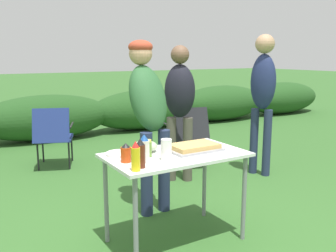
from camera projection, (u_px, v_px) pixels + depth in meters
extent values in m
plane|color=#336028|center=(175.00, 240.00, 3.09)|extent=(60.00, 60.00, 0.00)
ellipsoid|color=#234C1E|center=(46.00, 117.00, 6.68)|extent=(2.40, 0.90, 0.81)
ellipsoid|color=#234C1E|center=(146.00, 109.00, 7.69)|extent=(2.40, 0.90, 0.81)
ellipsoid|color=#234C1E|center=(222.00, 103.00, 8.70)|extent=(2.40, 0.90, 0.81)
ellipsoid|color=#234C1E|center=(282.00, 98.00, 9.71)|extent=(2.40, 0.90, 0.81)
cube|color=white|center=(176.00, 155.00, 2.96)|extent=(1.10, 0.64, 0.02)
cylinder|color=gray|center=(136.00, 226.00, 2.55)|extent=(0.04, 0.04, 0.71)
cylinder|color=gray|center=(244.00, 198.00, 3.05)|extent=(0.04, 0.04, 0.71)
cylinder|color=gray|center=(106.00, 200.00, 3.01)|extent=(0.04, 0.04, 0.71)
cylinder|color=gray|center=(204.00, 180.00, 3.50)|extent=(0.04, 0.04, 0.71)
cube|color=#9E9EA3|center=(194.00, 149.00, 3.04)|extent=(0.43, 0.28, 0.02)
cube|color=tan|center=(194.00, 146.00, 3.04)|extent=(0.38, 0.24, 0.04)
cylinder|color=white|center=(120.00, 154.00, 2.91)|extent=(0.22, 0.22, 0.02)
ellipsoid|color=#ADBC99|center=(145.00, 146.00, 3.00)|extent=(0.20, 0.20, 0.09)
cylinder|color=white|center=(166.00, 150.00, 2.75)|extent=(0.08, 0.08, 0.16)
cylinder|color=olive|center=(148.00, 149.00, 2.85)|extent=(0.06, 0.06, 0.11)
cylinder|color=#D1CC47|center=(148.00, 141.00, 2.84)|extent=(0.06, 0.06, 0.02)
cylinder|color=silver|center=(144.00, 151.00, 2.70)|extent=(0.08, 0.08, 0.16)
cone|color=#194793|center=(144.00, 137.00, 2.68)|extent=(0.07, 0.07, 0.05)
cylinder|color=#562314|center=(140.00, 156.00, 2.57)|extent=(0.07, 0.07, 0.16)
cone|color=black|center=(140.00, 141.00, 2.55)|extent=(0.06, 0.06, 0.05)
cylinder|color=yellow|center=(136.00, 159.00, 2.50)|extent=(0.06, 0.06, 0.16)
cone|color=red|center=(135.00, 144.00, 2.48)|extent=(0.05, 0.05, 0.05)
cylinder|color=#CC4214|center=(126.00, 155.00, 2.71)|extent=(0.08, 0.08, 0.11)
cone|color=black|center=(126.00, 145.00, 2.70)|extent=(0.07, 0.07, 0.03)
cylinder|color=#232D4C|center=(147.00, 174.00, 3.51)|extent=(0.12, 0.12, 0.80)
cylinder|color=#232D4C|center=(164.00, 171.00, 3.62)|extent=(0.12, 0.12, 0.80)
ellipsoid|color=#28562D|center=(148.00, 98.00, 3.53)|extent=(0.40, 0.51, 0.70)
sphere|color=tan|center=(141.00, 53.00, 3.55)|extent=(0.22, 0.22, 0.22)
ellipsoid|color=#993823|center=(141.00, 47.00, 3.54)|extent=(0.23, 0.23, 0.13)
cylinder|color=#232D4C|center=(254.00, 141.00, 4.78)|extent=(0.10, 0.10, 0.84)
cylinder|color=#232D4C|center=(267.00, 143.00, 4.68)|extent=(0.10, 0.10, 0.84)
ellipsoid|color=navy|center=(263.00, 82.00, 4.59)|extent=(0.33, 0.38, 0.68)
sphere|color=tan|center=(265.00, 44.00, 4.50)|extent=(0.23, 0.23, 0.23)
cylinder|color=#4C473D|center=(171.00, 149.00, 4.52)|extent=(0.11, 0.11, 0.78)
cylinder|color=#4C473D|center=(188.00, 149.00, 4.50)|extent=(0.11, 0.11, 0.78)
ellipsoid|color=black|center=(180.00, 91.00, 4.38)|extent=(0.44, 0.42, 0.63)
sphere|color=brown|center=(180.00, 55.00, 4.30)|extent=(0.21, 0.21, 0.21)
cube|color=#232328|center=(185.00, 138.00, 5.16)|extent=(0.56, 0.56, 0.03)
cube|color=#232328|center=(192.00, 125.00, 4.85)|extent=(0.49, 0.27, 0.44)
cylinder|color=black|center=(175.00, 156.00, 4.95)|extent=(0.02, 0.02, 0.38)
cylinder|color=black|center=(203.00, 154.00, 5.06)|extent=(0.02, 0.02, 0.38)
cylinder|color=black|center=(167.00, 149.00, 5.32)|extent=(0.02, 0.02, 0.38)
cylinder|color=black|center=(193.00, 147.00, 5.44)|extent=(0.02, 0.02, 0.38)
cylinder|color=black|center=(169.00, 126.00, 5.06)|extent=(0.13, 0.41, 0.02)
cylinder|color=black|center=(200.00, 124.00, 5.19)|extent=(0.13, 0.41, 0.02)
cube|color=navy|center=(55.00, 138.00, 5.11)|extent=(0.60, 0.60, 0.03)
cube|color=navy|center=(51.00, 126.00, 4.80)|extent=(0.49, 0.32, 0.44)
cylinder|color=black|center=(38.00, 157.00, 4.92)|extent=(0.02, 0.02, 0.38)
cylinder|color=black|center=(69.00, 155.00, 4.98)|extent=(0.02, 0.02, 0.38)
cylinder|color=black|center=(43.00, 149.00, 5.31)|extent=(0.02, 0.02, 0.38)
cylinder|color=black|center=(72.00, 148.00, 5.37)|extent=(0.02, 0.02, 0.38)
cylinder|color=black|center=(36.00, 126.00, 5.04)|extent=(0.18, 0.39, 0.02)
cylinder|color=black|center=(71.00, 125.00, 5.11)|extent=(0.18, 0.39, 0.02)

